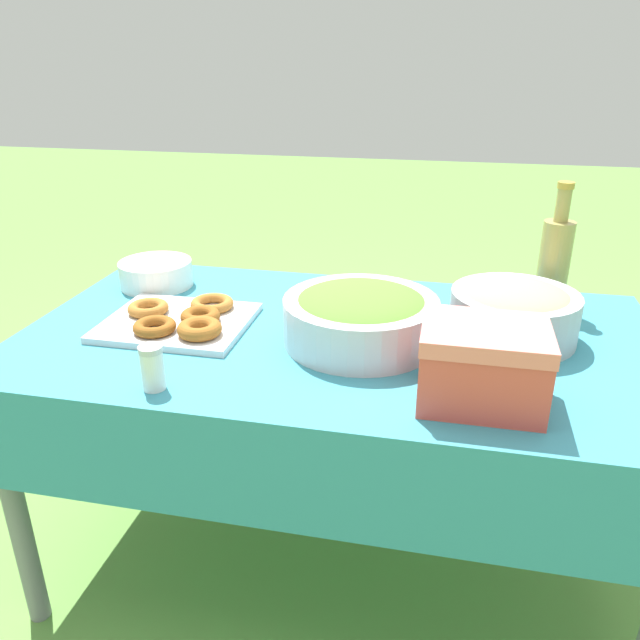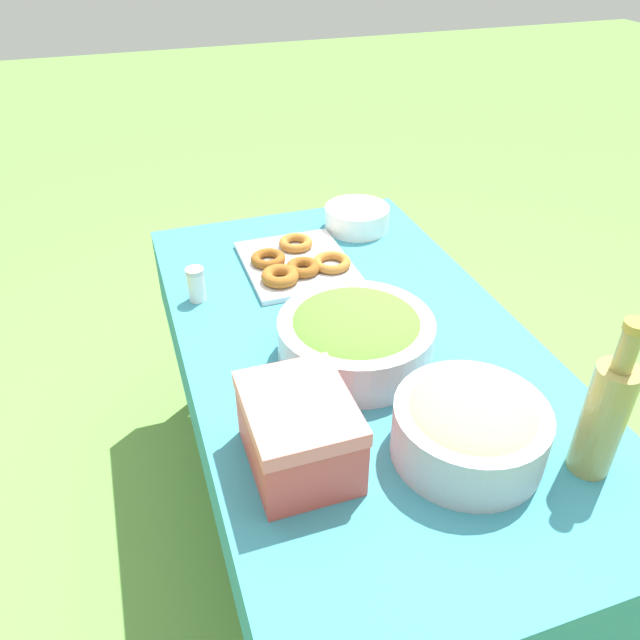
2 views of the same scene
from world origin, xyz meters
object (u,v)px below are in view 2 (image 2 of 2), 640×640
at_px(pasta_bowl, 470,426).
at_px(cooler_box, 299,432).
at_px(olive_oil_bottle, 605,415).
at_px(donut_platter, 296,263).
at_px(salad_bowl, 356,335).
at_px(plate_stack, 357,218).

distance_m(pasta_bowl, cooler_box, 0.32).
bearing_deg(olive_oil_bottle, donut_platter, -161.14).
relative_size(salad_bowl, cooler_box, 1.51).
relative_size(donut_platter, cooler_box, 1.47).
height_order(salad_bowl, olive_oil_bottle, olive_oil_bottle).
distance_m(pasta_bowl, plate_stack, 0.97).
xyz_separation_m(salad_bowl, plate_stack, (-0.62, 0.25, -0.03)).
xyz_separation_m(pasta_bowl, donut_platter, (-0.78, -0.10, -0.05)).
xyz_separation_m(olive_oil_bottle, cooler_box, (-0.18, -0.51, -0.05)).
relative_size(salad_bowl, pasta_bowl, 1.22).
bearing_deg(plate_stack, donut_platter, -54.01).
xyz_separation_m(donut_platter, cooler_box, (0.70, -0.21, 0.06)).
height_order(salad_bowl, plate_stack, salad_bowl).
height_order(plate_stack, cooler_box, cooler_box).
height_order(pasta_bowl, olive_oil_bottle, olive_oil_bottle).
bearing_deg(olive_oil_bottle, pasta_bowl, -117.45).
distance_m(olive_oil_bottle, cooler_box, 0.54).
bearing_deg(salad_bowl, plate_stack, 158.22).
distance_m(salad_bowl, donut_platter, 0.44).
distance_m(salad_bowl, olive_oil_bottle, 0.53).
height_order(pasta_bowl, cooler_box, cooler_box).
relative_size(salad_bowl, plate_stack, 1.74).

